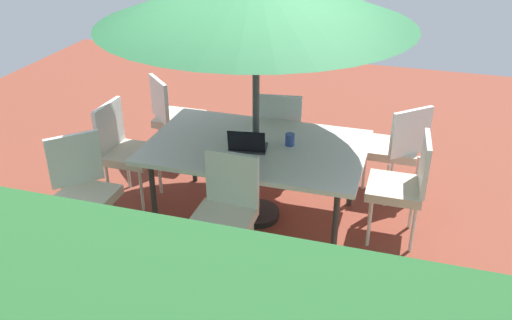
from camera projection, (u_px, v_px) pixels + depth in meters
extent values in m
cube|color=brown|center=(256.00, 217.00, 5.21)|extent=(10.00, 10.00, 0.02)
cube|color=white|center=(256.00, 147.00, 4.87)|extent=(1.91, 1.22, 0.04)
cylinder|color=#333333|center=(351.00, 173.00, 5.22)|extent=(0.05, 0.05, 0.71)
cylinder|color=#333333|center=(194.00, 151.00, 5.64)|extent=(0.05, 0.05, 0.71)
cylinder|color=#333333|center=(335.00, 225.00, 4.45)|extent=(0.05, 0.05, 0.71)
cylinder|color=#333333|center=(153.00, 195.00, 4.86)|extent=(0.05, 0.05, 0.71)
cylinder|color=#4C4C4C|center=(256.00, 107.00, 4.70)|extent=(0.06, 0.06, 2.21)
cylinder|color=black|center=(256.00, 213.00, 5.19)|extent=(0.44, 0.44, 0.06)
cube|color=beige|center=(222.00, 221.00, 4.26)|extent=(0.46, 0.46, 0.08)
cube|color=white|center=(232.00, 178.00, 4.31)|extent=(0.44, 0.06, 0.45)
cylinder|color=white|center=(193.00, 257.00, 4.28)|extent=(0.03, 0.03, 0.45)
cylinder|color=white|center=(236.00, 267.00, 4.18)|extent=(0.03, 0.03, 0.45)
cylinder|color=white|center=(211.00, 232.00, 4.58)|extent=(0.03, 0.03, 0.45)
cylinder|color=white|center=(252.00, 241.00, 4.48)|extent=(0.03, 0.03, 0.45)
cube|color=beige|center=(132.00, 155.00, 5.26)|extent=(0.46, 0.46, 0.08)
cube|color=white|center=(109.00, 126.00, 5.20)|extent=(0.06, 0.44, 0.45)
cylinder|color=white|center=(142.00, 191.00, 5.18)|extent=(0.03, 0.03, 0.45)
cylinder|color=white|center=(160.00, 173.00, 5.48)|extent=(0.03, 0.03, 0.45)
cylinder|color=white|center=(108.00, 185.00, 5.28)|extent=(0.03, 0.03, 0.45)
cylinder|color=white|center=(128.00, 168.00, 5.58)|extent=(0.03, 0.03, 0.45)
cube|color=beige|center=(393.00, 149.00, 5.36)|extent=(0.46, 0.46, 0.08)
cube|color=white|center=(411.00, 132.00, 5.07)|extent=(0.35, 0.33, 0.45)
cylinder|color=white|center=(393.00, 162.00, 5.70)|extent=(0.03, 0.03, 0.45)
cylinder|color=white|center=(364.00, 169.00, 5.56)|extent=(0.03, 0.03, 0.45)
cylinder|color=white|center=(416.00, 177.00, 5.41)|extent=(0.03, 0.03, 0.45)
cylinder|color=white|center=(387.00, 185.00, 5.27)|extent=(0.03, 0.03, 0.45)
cube|color=beige|center=(281.00, 133.00, 5.70)|extent=(0.46, 0.46, 0.08)
cube|color=white|center=(279.00, 117.00, 5.39)|extent=(0.44, 0.10, 0.45)
cylinder|color=white|center=(299.00, 149.00, 5.95)|extent=(0.03, 0.03, 0.45)
cylinder|color=white|center=(266.00, 147.00, 6.00)|extent=(0.03, 0.03, 0.45)
cylinder|color=white|center=(296.00, 165.00, 5.64)|extent=(0.03, 0.03, 0.45)
cylinder|color=white|center=(261.00, 163.00, 5.68)|extent=(0.03, 0.03, 0.45)
cube|color=beige|center=(395.00, 189.00, 4.70)|extent=(0.46, 0.46, 0.08)
cube|color=white|center=(425.00, 164.00, 4.53)|extent=(0.07, 0.44, 0.45)
cylinder|color=white|center=(371.00, 202.00, 5.01)|extent=(0.03, 0.03, 0.45)
cylinder|color=white|center=(369.00, 223.00, 4.70)|extent=(0.03, 0.03, 0.45)
cylinder|color=white|center=(412.00, 206.00, 4.94)|extent=(0.03, 0.03, 0.45)
cylinder|color=white|center=(413.00, 229.00, 4.63)|extent=(0.03, 0.03, 0.45)
cube|color=beige|center=(85.00, 198.00, 4.56)|extent=(0.46, 0.46, 0.08)
cube|color=white|center=(75.00, 159.00, 4.60)|extent=(0.34, 0.34, 0.45)
cylinder|color=white|center=(72.00, 242.00, 4.46)|extent=(0.03, 0.03, 0.45)
cylinder|color=white|center=(116.00, 230.00, 4.61)|extent=(0.03, 0.03, 0.45)
cylinder|color=white|center=(63.00, 220.00, 4.74)|extent=(0.03, 0.03, 0.45)
cylinder|color=white|center=(105.00, 209.00, 4.89)|extent=(0.03, 0.03, 0.45)
cube|color=beige|center=(180.00, 119.00, 6.02)|extent=(0.46, 0.46, 0.08)
cube|color=white|center=(159.00, 100.00, 5.81)|extent=(0.34, 0.33, 0.45)
cylinder|color=white|center=(203.00, 144.00, 6.08)|extent=(0.03, 0.03, 0.45)
cylinder|color=white|center=(190.00, 132.00, 6.36)|extent=(0.03, 0.03, 0.45)
cylinder|color=white|center=(172.00, 151.00, 5.93)|extent=(0.03, 0.03, 0.45)
cylinder|color=white|center=(160.00, 138.00, 6.21)|extent=(0.03, 0.03, 0.45)
cube|color=#2D2D33|center=(248.00, 147.00, 4.80)|extent=(0.35, 0.27, 0.02)
cube|color=black|center=(246.00, 142.00, 4.65)|extent=(0.32, 0.10, 0.20)
cylinder|color=#334C99|center=(290.00, 140.00, 4.83)|extent=(0.08, 0.08, 0.11)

